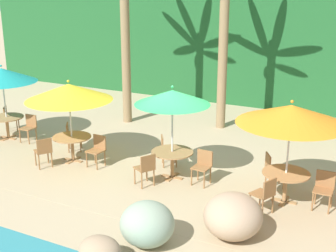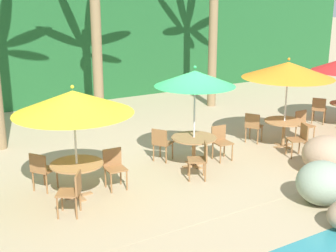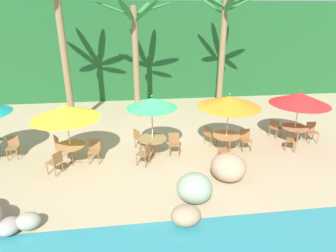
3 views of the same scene
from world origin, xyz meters
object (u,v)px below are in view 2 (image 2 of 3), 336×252
umbrella_yellow (73,102)px  dining_table_orange (284,125)px  chair_green_seaward (221,140)px  chair_green_left (201,158)px  dining_table_yellow (77,169)px  chair_red_inland (319,108)px  chair_orange_left (300,138)px  chair_orange_seaward (303,123)px  umbrella_green (195,78)px  chair_orange_inland (253,125)px  chair_yellow_seaward (114,165)px  chair_yellow_left (73,190)px  umbrella_orange (288,70)px  dining_table_green (194,142)px  chair_yellow_inland (42,169)px  chair_green_inland (161,142)px

umbrella_yellow → dining_table_orange: umbrella_yellow is taller
chair_green_seaward → chair_green_left: 1.45m
dining_table_yellow → chair_red_inland: size_ratio=1.26×
dining_table_yellow → chair_green_seaward: (3.94, 0.27, -0.10)m
dining_table_yellow → chair_orange_left: bearing=-6.2°
chair_orange_left → chair_red_inland: (2.90, 1.92, 0.00)m
umbrella_yellow → chair_orange_seaward: (6.91, 0.28, -1.52)m
umbrella_green → chair_orange_inland: bearing=14.6°
chair_yellow_seaward → chair_yellow_left: bearing=-147.0°
umbrella_yellow → chair_yellow_seaward: size_ratio=2.79×
chair_yellow_seaward → umbrella_green: umbrella_green is taller
umbrella_orange → chair_red_inland: (2.65, 1.10, -1.63)m
dining_table_green → chair_red_inland: size_ratio=1.26×
umbrella_yellow → chair_green_left: 3.19m
chair_orange_left → chair_red_inland: 3.48m
chair_orange_seaward → chair_red_inland: same height
dining_table_yellow → chair_orange_left: chair_orange_left is taller
dining_table_yellow → chair_yellow_inland: bearing=130.2°
dining_table_orange → chair_green_left: bearing=-167.5°
chair_yellow_inland → umbrella_orange: umbrella_orange is taller
chair_green_inland → chair_yellow_inland: bearing=-175.3°
dining_table_green → dining_table_orange: bearing=-1.0°
chair_yellow_seaward → chair_orange_left: same height
umbrella_yellow → chair_yellow_left: 1.75m
chair_green_inland → chair_orange_left: (3.25, -1.54, 0.00)m
chair_orange_inland → dining_table_yellow: bearing=-171.1°
chair_green_inland → chair_green_seaward: bearing=-24.8°
umbrella_green → chair_orange_inland: umbrella_green is taller
chair_green_inland → dining_table_orange: bearing=-11.7°
chair_green_seaward → dining_table_orange: 2.12m
chair_green_left → chair_orange_left: same height
chair_yellow_inland → dining_table_orange: bearing=-4.1°
chair_yellow_inland → dining_table_green: 3.66m
dining_table_yellow → dining_table_orange: bearing=1.7°
umbrella_yellow → chair_green_seaward: umbrella_yellow is taller
chair_yellow_left → chair_green_left: bearing=4.0°
chair_yellow_inland → dining_table_orange: (6.61, -0.47, 0.10)m
chair_yellow_left → dining_table_green: chair_yellow_left is taller
chair_orange_seaward → dining_table_orange: bearing=-173.6°
dining_table_yellow → umbrella_yellow: bearing=0.0°
dining_table_orange → umbrella_yellow: bearing=-178.3°
chair_yellow_seaward → chair_green_inland: bearing=27.2°
chair_green_seaward → umbrella_yellow: bearing=-176.1°
umbrella_orange → chair_red_inland: bearing=22.6°
umbrella_green → chair_orange_seaward: (3.82, 0.05, -1.67)m
chair_yellow_left → chair_red_inland: size_ratio=1.00×
chair_green_seaward → chair_orange_seaward: bearing=0.2°
chair_green_left → chair_orange_inland: same height
chair_yellow_inland → chair_orange_seaward: same height
chair_yellow_left → dining_table_green: size_ratio=0.79×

